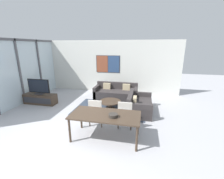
# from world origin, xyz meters

# --- Properties ---
(ground_plane) EXTENTS (24.00, 24.00, 0.00)m
(ground_plane) POSITION_xyz_m (0.00, 0.00, 0.00)
(ground_plane) COLOR #B2B2B7
(wall_back) EXTENTS (7.63, 0.09, 2.80)m
(wall_back) POSITION_xyz_m (0.00, 5.16, 1.40)
(wall_back) COLOR silver
(wall_back) RESTS_ON ground_plane
(window_wall_left) EXTENTS (0.07, 5.17, 2.80)m
(window_wall_left) POSITION_xyz_m (-3.31, 2.58, 1.53)
(window_wall_left) COLOR silver
(window_wall_left) RESTS_ON ground_plane
(area_rug) EXTENTS (2.86, 1.84, 0.01)m
(area_rug) POSITION_xyz_m (0.67, 2.75, 0.00)
(area_rug) COLOR #333D4C
(area_rug) RESTS_ON ground_plane
(tv_console) EXTENTS (1.45, 0.46, 0.45)m
(tv_console) POSITION_xyz_m (-2.51, 2.65, 0.23)
(tv_console) COLOR #423326
(tv_console) RESTS_ON ground_plane
(television) EXTENTS (1.02, 0.20, 0.67)m
(television) POSITION_xyz_m (-2.51, 2.65, 0.78)
(television) COLOR #2D2D33
(television) RESTS_ON tv_console
(sofa_main) EXTENTS (2.06, 0.90, 0.75)m
(sofa_main) POSITION_xyz_m (0.67, 4.07, 0.26)
(sofa_main) COLOR #383333
(sofa_main) RESTS_ON ground_plane
(sofa_side) EXTENTS (0.90, 1.50, 0.75)m
(sofa_side) POSITION_xyz_m (1.80, 2.70, 0.26)
(sofa_side) COLOR #383333
(sofa_side) RESTS_ON ground_plane
(coffee_table) EXTENTS (0.87, 0.87, 0.34)m
(coffee_table) POSITION_xyz_m (0.67, 2.75, 0.26)
(coffee_table) COLOR #423326
(coffee_table) RESTS_ON ground_plane
(dining_table) EXTENTS (1.88, 0.88, 0.73)m
(dining_table) POSITION_xyz_m (0.99, 0.73, 0.66)
(dining_table) COLOR #423326
(dining_table) RESTS_ON ground_plane
(dining_chair_left) EXTENTS (0.46, 0.46, 0.90)m
(dining_chair_left) POSITION_xyz_m (0.53, 1.38, 0.51)
(dining_chair_left) COLOR beige
(dining_chair_left) RESTS_ON ground_plane
(dining_chair_centre) EXTENTS (0.46, 0.46, 0.90)m
(dining_chair_centre) POSITION_xyz_m (1.46, 1.42, 0.51)
(dining_chair_centre) COLOR beige
(dining_chair_centre) RESTS_ON ground_plane
(fruit_bowl) EXTENTS (0.25, 0.25, 0.09)m
(fruit_bowl) POSITION_xyz_m (1.23, 0.62, 0.78)
(fruit_bowl) COLOR #332D28
(fruit_bowl) RESTS_ON dining_table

